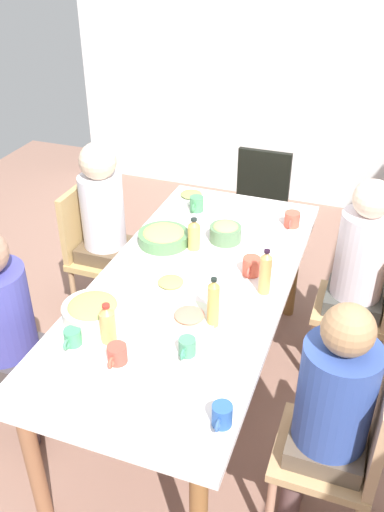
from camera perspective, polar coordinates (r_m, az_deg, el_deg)
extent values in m
plane|color=#8A6454|center=(3.20, 0.00, -14.16)|extent=(6.33, 6.33, 0.00)
cube|color=silver|center=(4.94, 11.41, 19.76)|extent=(0.12, 4.11, 2.60)
cube|color=white|center=(2.70, 0.00, -3.05)|extent=(2.05, 0.92, 0.04)
cylinder|color=olive|center=(3.74, -0.37, 0.87)|extent=(0.07, 0.07, 0.73)
cylinder|color=#915E3F|center=(2.52, -16.03, -20.16)|extent=(0.07, 0.07, 0.73)
cylinder|color=brown|center=(3.60, 10.47, -1.18)|extent=(0.07, 0.07, 0.73)
cube|color=tan|center=(2.87, -18.37, -10.60)|extent=(0.40, 0.40, 0.04)
cylinder|color=tan|center=(3.20, -18.38, -10.86)|extent=(0.04, 0.04, 0.43)
cylinder|color=tan|center=(3.04, -13.11, -12.64)|extent=(0.04, 0.04, 0.43)
cylinder|color=tan|center=(2.86, -16.76, -17.00)|extent=(0.04, 0.04, 0.43)
cylinder|color=#3B3C45|center=(3.01, -15.19, -13.22)|extent=(0.09, 0.09, 0.45)
cylinder|color=#47373E|center=(2.93, -16.94, -15.23)|extent=(0.09, 0.09, 0.45)
cube|color=#423C3B|center=(2.83, -18.57, -9.71)|extent=(0.30, 0.30, 0.10)
cube|color=tan|center=(2.44, 13.57, -19.24)|extent=(0.40, 0.40, 0.04)
cylinder|color=tan|center=(2.73, 17.22, -20.17)|extent=(0.04, 0.04, 0.43)
cylinder|color=tan|center=(2.53, 8.08, -24.55)|extent=(0.04, 0.04, 0.43)
cylinder|color=tan|center=(2.73, 9.78, -18.80)|extent=(0.04, 0.04, 0.43)
cube|color=tan|center=(2.27, 18.99, -16.31)|extent=(0.38, 0.04, 0.45)
cylinder|color=brown|center=(2.56, 10.25, -23.16)|extent=(0.09, 0.09, 0.45)
cylinder|color=brown|center=(2.66, 10.96, -20.42)|extent=(0.09, 0.09, 0.45)
cube|color=brown|center=(2.40, 13.76, -18.34)|extent=(0.30, 0.30, 0.10)
cylinder|color=#324C9A|center=(2.19, 14.70, -13.72)|extent=(0.29, 0.29, 0.45)
sphere|color=#AB7D55|center=(1.99, 15.93, -7.39)|extent=(0.19, 0.19, 0.19)
cube|color=tan|center=(3.19, 16.23, -5.24)|extent=(0.40, 0.40, 0.04)
cylinder|color=tan|center=(3.21, 18.34, -10.75)|extent=(0.04, 0.04, 0.43)
cylinder|color=tan|center=(3.47, 18.75, -7.08)|extent=(0.04, 0.04, 0.43)
cylinder|color=tan|center=(3.21, 12.27, -9.63)|extent=(0.04, 0.04, 0.43)
cylinder|color=tan|center=(3.47, 13.19, -6.06)|extent=(0.04, 0.04, 0.43)
cylinder|color=#3A3B3B|center=(3.27, 13.77, -8.73)|extent=(0.09, 0.09, 0.45)
cylinder|color=#39393E|center=(3.39, 14.15, -7.04)|extent=(0.09, 0.09, 0.45)
cube|color=#444540|center=(3.16, 16.40, -4.37)|extent=(0.30, 0.30, 0.10)
cylinder|color=silver|center=(3.00, 17.23, 0.07)|extent=(0.27, 0.27, 0.48)
sphere|color=beige|center=(2.85, 18.27, 5.66)|extent=(0.20, 0.20, 0.20)
cube|color=tan|center=(3.53, -8.80, -0.25)|extent=(0.40, 0.40, 0.04)
cylinder|color=tan|center=(3.85, -9.61, -1.34)|extent=(0.04, 0.04, 0.43)
cylinder|color=tan|center=(3.62, -12.14, -4.13)|extent=(0.04, 0.04, 0.43)
cylinder|color=tan|center=(3.72, -4.99, -2.34)|extent=(0.04, 0.04, 0.43)
cylinder|color=tan|center=(3.47, -7.29, -5.32)|extent=(0.04, 0.04, 0.43)
cube|color=tan|center=(3.50, -11.73, 3.54)|extent=(0.38, 0.04, 0.45)
cylinder|color=brown|center=(3.67, -6.57, -2.74)|extent=(0.09, 0.09, 0.45)
cylinder|color=brown|center=(3.56, -7.68, -4.12)|extent=(0.09, 0.09, 0.45)
cube|color=brown|center=(3.50, -8.88, 0.57)|extent=(0.30, 0.30, 0.10)
cylinder|color=silver|center=(3.37, -9.27, 4.59)|extent=(0.26, 0.26, 0.45)
sphere|color=beige|center=(3.23, -9.77, 9.70)|extent=(0.22, 0.22, 0.22)
cube|color=black|center=(3.95, 6.56, 3.67)|extent=(0.40, 0.40, 0.04)
cylinder|color=black|center=(4.18, 9.20, 1.60)|extent=(0.04, 0.04, 0.43)
cylinder|color=black|center=(4.24, 4.72, 2.41)|extent=(0.04, 0.04, 0.43)
cylinder|color=black|center=(3.90, 8.16, -0.78)|extent=(0.04, 0.04, 0.43)
cylinder|color=black|center=(3.96, 3.37, 0.12)|extent=(0.04, 0.04, 0.43)
cube|color=black|center=(4.01, 7.41, 7.77)|extent=(0.04, 0.38, 0.45)
cylinder|color=white|center=(3.49, -0.08, 6.15)|extent=(0.25, 0.25, 0.01)
ellipsoid|color=#869452|center=(3.48, -0.08, 6.43)|extent=(0.14, 0.14, 0.02)
cylinder|color=silver|center=(2.45, -0.28, -6.49)|extent=(0.25, 0.25, 0.01)
ellipsoid|color=#D17A63|center=(2.44, -0.28, -6.14)|extent=(0.14, 0.14, 0.02)
cylinder|color=white|center=(2.66, -2.21, -3.04)|extent=(0.23, 0.23, 0.01)
ellipsoid|color=tan|center=(2.65, -2.22, -2.70)|extent=(0.12, 0.12, 0.02)
cylinder|color=#547851|center=(3.01, 3.48, 2.34)|extent=(0.17, 0.17, 0.09)
ellipsoid|color=#94A062|center=(2.99, 3.51, 3.05)|extent=(0.14, 0.14, 0.04)
cylinder|color=#53814F|center=(2.99, -2.96, 1.89)|extent=(0.28, 0.28, 0.06)
ellipsoid|color=tan|center=(2.98, -2.98, 2.42)|extent=(0.22, 0.22, 0.04)
cylinder|color=beige|center=(2.46, -10.21, -5.91)|extent=(0.27, 0.27, 0.09)
ellipsoid|color=#8FA855|center=(2.43, -10.31, -5.10)|extent=(0.22, 0.22, 0.04)
cylinder|color=#C7513F|center=(3.20, 10.35, 3.77)|extent=(0.09, 0.09, 0.09)
torus|color=#CB4C40|center=(3.15, 10.15, 3.31)|extent=(0.05, 0.01, 0.05)
cylinder|color=#CC4739|center=(2.25, -7.76, -10.03)|extent=(0.08, 0.08, 0.08)
torus|color=#D5513C|center=(2.22, -8.37, -10.87)|extent=(0.05, 0.01, 0.05)
cylinder|color=#439565|center=(2.36, -12.27, -8.22)|extent=(0.07, 0.07, 0.07)
torus|color=#468F66|center=(2.33, -12.87, -8.93)|extent=(0.05, 0.01, 0.05)
cylinder|color=#C54D39|center=(2.74, 6.19, -1.05)|extent=(0.09, 0.09, 0.09)
torus|color=#C54E41|center=(2.69, 5.89, -1.67)|extent=(0.05, 0.01, 0.05)
cylinder|color=#2A57A7|center=(2.00, 3.15, -16.15)|extent=(0.07, 0.07, 0.09)
torus|color=#375D9A|center=(1.97, 2.70, -17.16)|extent=(0.05, 0.01, 0.05)
cylinder|color=#4A8A68|center=(2.26, -0.50, -9.38)|extent=(0.07, 0.07, 0.08)
torus|color=#408F6A|center=(2.23, -0.93, -10.15)|extent=(0.05, 0.01, 0.05)
cylinder|color=#478D5A|center=(3.32, 0.49, 5.43)|extent=(0.08, 0.08, 0.09)
torus|color=#439357|center=(3.27, 0.18, 5.04)|extent=(0.05, 0.01, 0.05)
cylinder|color=tan|center=(2.37, 2.22, -5.20)|extent=(0.05, 0.05, 0.21)
cone|color=gold|center=(2.30, 2.28, -2.86)|extent=(0.05, 0.05, 0.03)
cylinder|color=black|center=(2.29, 2.29, -2.45)|extent=(0.03, 0.03, 0.01)
cylinder|color=tan|center=(2.92, 0.20, 1.97)|extent=(0.07, 0.07, 0.14)
cone|color=gold|center=(2.88, 0.20, 3.46)|extent=(0.06, 0.06, 0.03)
cylinder|color=black|center=(2.87, 0.20, 3.81)|extent=(0.03, 0.03, 0.01)
cylinder|color=tan|center=(2.59, 7.59, -1.98)|extent=(0.06, 0.06, 0.19)
cone|color=tan|center=(2.53, 7.77, 0.11)|extent=(0.05, 0.05, 0.03)
cylinder|color=black|center=(2.52, 7.80, 0.50)|extent=(0.03, 0.03, 0.01)
cylinder|color=tan|center=(2.33, -8.71, -7.27)|extent=(0.07, 0.07, 0.15)
cone|color=tan|center=(2.27, -8.90, -5.53)|extent=(0.06, 0.06, 0.03)
cylinder|color=red|center=(2.26, -8.94, -5.13)|extent=(0.03, 0.03, 0.01)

